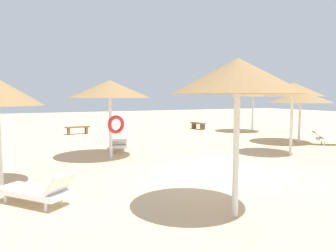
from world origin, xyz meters
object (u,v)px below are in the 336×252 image
Objects in this scene: lounger_3 at (333,139)px; lounger_1 at (118,144)px; parasol_1 at (110,90)px; parasol_5 at (293,90)px; parasol_4 at (253,92)px; bench_1 at (198,125)px; lounger_0 at (38,190)px; parasol_6 at (238,77)px; parasol_3 at (300,97)px; bench_2 at (78,129)px.

lounger_1 is at bearing 163.27° from lounger_3.
parasol_1 reaches higher than parasol_5.
parasol_4 is 1.97× the size of bench_1.
parasol_4 is 1.62× the size of lounger_0.
parasol_1 is 10.92m from lounger_3.
parasol_4 is at bearing 59.41° from parasol_5.
parasol_6 is at bearing -90.86° from lounger_1.
parasol_1 is 9.56m from parasol_3.
parasol_1 is 1.99× the size of bench_1.
bench_2 is (-6.39, 10.89, -2.26)m from parasol_5.
bench_1 is (-1.03, 7.97, -1.98)m from parasol_3.
lounger_3 is 14.29m from bench_2.
bench_1 is (11.35, 11.95, 0.02)m from lounger_0.
parasol_1 reaches higher than lounger_0.
parasol_1 is 6.72m from parasol_6.
parasol_4 is 10.84m from lounger_1.
parasol_4 is at bearing 23.07° from parasol_1.
parasol_6 reaches higher than bench_2.
parasol_1 is at bearing -91.71° from bench_2.
lounger_3 reaches higher than bench_2.
lounger_3 is at bearing -92.45° from parasol_4.
parasol_4 is 1.48× the size of lounger_1.
parasol_3 is at bearing -11.62° from lounger_1.
parasol_1 is 1.04× the size of parasol_5.
lounger_0 is at bearing 145.13° from parasol_6.
parasol_3 is 10.99m from parasol_6.
bench_2 is at bearing 136.27° from lounger_3.
lounger_0 is (-3.43, 2.39, -2.40)m from parasol_6.
parasol_4 is at bearing -52.64° from bench_1.
lounger_1 is (0.12, 8.19, -2.41)m from parasol_6.
parasol_3 is at bearing 131.77° from lounger_3.
lounger_3 is at bearing -77.31° from bench_1.
parasol_4 is at bearing 75.41° from parasol_3.
bench_1 is at bearing 102.69° from lounger_3.
parasol_3 is 8.27m from bench_1.
parasol_4 is 8.25m from parasol_5.
lounger_0 is at bearing -133.54° from bench_1.
parasol_5 is 9.91m from lounger_0.
bench_1 is (7.80, 6.16, 0.04)m from lounger_1.
lounger_0 is 13.70m from lounger_3.
parasol_6 is 16.55m from bench_1.
bench_2 is (0.25, 8.41, -2.25)m from parasol_1.
parasol_4 is 11.48m from bench_2.
parasol_5 is (-4.20, -7.10, -0.04)m from parasol_4.
parasol_6 reaches higher than parasol_4.
parasol_3 reaches higher than bench_1.
parasol_4 is 6.52m from lounger_3.
lounger_3 reaches higher than bench_1.
lounger_0 is at bearing -169.12° from parasol_5.
bench_2 is (-8.27, 0.76, 0.00)m from bench_1.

